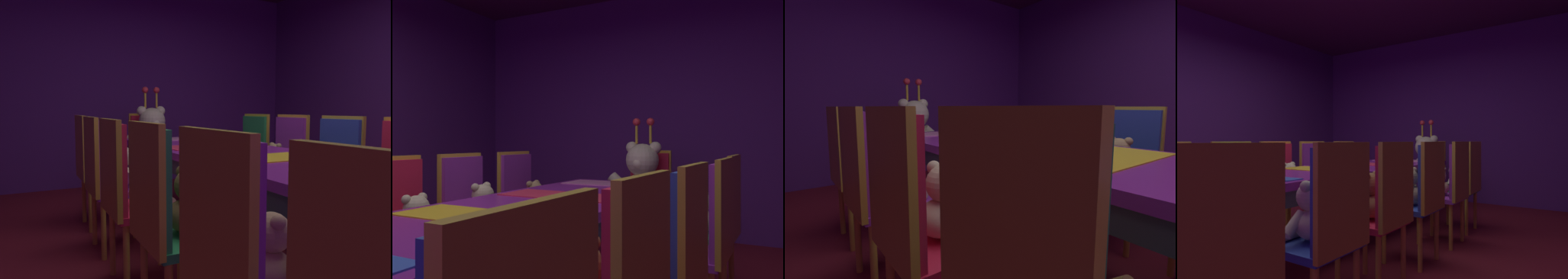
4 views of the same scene
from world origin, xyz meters
TOP-DOWN VIEW (x-y plane):
  - ground_plane at (0.00, 0.00)m, footprint 7.90×7.90m
  - wall_back at (0.00, 3.20)m, footprint 5.20×0.12m
  - banquet_table at (0.00, 0.00)m, footprint 0.90×3.59m
  - chair_left_1 at (-0.83, -0.86)m, footprint 0.42×0.41m
  - teddy_left_1 at (-0.69, -0.86)m, footprint 0.22×0.28m
  - chair_left_2 at (-0.84, -0.27)m, footprint 0.42×0.41m
  - teddy_left_2 at (-0.69, -0.27)m, footprint 0.26×0.33m
  - chair_left_3 at (-0.86, 0.28)m, footprint 0.42×0.41m
  - teddy_left_3 at (-0.71, 0.28)m, footprint 0.25×0.32m
  - chair_left_4 at (-0.86, 0.85)m, footprint 0.42×0.41m
  - teddy_left_4 at (-0.71, 0.85)m, footprint 0.26×0.34m
  - chair_left_5 at (-0.83, 1.46)m, footprint 0.42×0.41m
  - teddy_left_5 at (-0.69, 1.46)m, footprint 0.23×0.30m
  - teddy_right_2 at (0.68, -0.29)m, footprint 0.27×0.34m
  - chair_right_3 at (0.83, 0.29)m, footprint 0.42×0.41m
  - teddy_right_3 at (0.69, 0.29)m, footprint 0.26×0.33m
  - chair_right_4 at (0.86, 0.89)m, footprint 0.42×0.41m
  - teddy_right_4 at (0.72, 0.89)m, footprint 0.22×0.28m
  - chair_right_5 at (0.83, 1.43)m, footprint 0.42×0.41m
  - teddy_right_5 at (0.69, 1.43)m, footprint 0.23×0.30m
  - throne_chair at (0.00, 2.34)m, footprint 0.41×0.42m
  - king_teddy_bear at (0.00, 2.17)m, footprint 0.65×0.50m

SIDE VIEW (x-z plane):
  - ground_plane at x=0.00m, z-range 0.00..0.00m
  - teddy_left_1 at x=-0.69m, z-range 0.44..0.70m
  - teddy_right_4 at x=0.72m, z-range 0.44..0.71m
  - teddy_left_5 at x=-0.69m, z-range 0.44..0.72m
  - teddy_right_5 at x=0.69m, z-range 0.44..0.72m
  - teddy_left_3 at x=-0.71m, z-range 0.44..0.74m
  - teddy_right_3 at x=0.69m, z-range 0.44..0.75m
  - teddy_left_2 at x=-0.69m, z-range 0.44..0.75m
  - teddy_left_4 at x=-0.71m, z-range 0.44..0.75m
  - chair_left_1 at x=-0.83m, z-range 0.10..1.09m
  - chair_left_2 at x=-0.84m, z-range 0.10..1.09m
  - chair_left_3 at x=-0.86m, z-range 0.10..1.09m
  - chair_left_4 at x=-0.86m, z-range 0.10..1.09m
  - chair_left_5 at x=-0.83m, z-range 0.10..1.09m
  - chair_right_3 at x=0.83m, z-range 0.10..1.09m
  - chair_right_4 at x=0.86m, z-range 0.10..1.09m
  - chair_right_5 at x=0.83m, z-range 0.10..1.09m
  - throne_chair at x=0.00m, z-range 0.10..1.09m
  - teddy_right_2 at x=0.68m, z-range 0.44..0.76m
  - banquet_table at x=0.00m, z-range 0.29..1.03m
  - king_teddy_bear at x=0.00m, z-range 0.31..1.14m
  - wall_back at x=0.00m, z-range 0.00..2.80m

